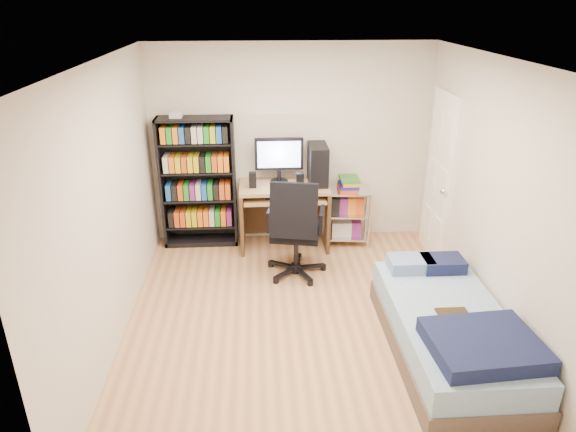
{
  "coord_description": "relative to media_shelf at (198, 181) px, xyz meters",
  "views": [
    {
      "loc": [
        -0.43,
        -4.27,
        2.98
      ],
      "look_at": [
        -0.14,
        0.4,
        0.97
      ],
      "focal_mm": 32.0,
      "sensor_mm": 36.0,
      "label": 1
    }
  ],
  "objects": [
    {
      "name": "room",
      "position": [
        1.17,
        -1.84,
        0.4
      ],
      "size": [
        3.58,
        4.08,
        2.58
      ],
      "color": "tan",
      "rests_on": "ground"
    },
    {
      "name": "media_shelf",
      "position": [
        0.0,
        0.0,
        0.0
      ],
      "size": [
        0.93,
        0.31,
        1.72
      ],
      "color": "black",
      "rests_on": "room"
    },
    {
      "name": "computer_desk",
      "position": [
        1.18,
        -0.09,
        -0.1
      ],
      "size": [
        1.1,
        0.64,
        1.39
      ],
      "color": "tan",
      "rests_on": "room"
    },
    {
      "name": "office_chair",
      "position": [
        1.15,
        -0.92,
        -0.47
      ],
      "size": [
        0.83,
        0.83,
        1.19
      ],
      "rotation": [
        0.0,
        0.0,
        -0.2
      ],
      "color": "black",
      "rests_on": "room"
    },
    {
      "name": "wire_cart",
      "position": [
        1.88,
        -0.11,
        -0.26
      ],
      "size": [
        0.59,
        0.45,
        0.9
      ],
      "rotation": [
        0.0,
        0.0,
        -0.1
      ],
      "color": "silver",
      "rests_on": "room"
    },
    {
      "name": "bed",
      "position": [
        2.41,
        -2.44,
        -0.6
      ],
      "size": [
        0.98,
        1.96,
        0.56
      ],
      "color": "brown",
      "rests_on": "room"
    },
    {
      "name": "door",
      "position": [
        2.89,
        -0.49,
        0.15
      ],
      "size": [
        0.12,
        0.8,
        2.0
      ],
      "color": "white",
      "rests_on": "room"
    }
  ]
}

